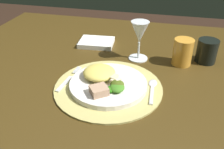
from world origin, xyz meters
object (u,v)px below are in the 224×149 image
Objects in this scene: fork at (68,80)px; napkin at (97,43)px; spoon at (153,87)px; dinner_plate at (108,84)px; amber_tumbler at (183,52)px; dark_tumbler at (207,51)px; wine_glass at (140,34)px; dining_table at (105,98)px.

fork is 1.10× the size of napkin.
napkin reaches higher than fork.
napkin is at bearing 133.52° from spoon.
dinner_plate is 2.50× the size of amber_tumbler.
dinner_plate is 0.31m from amber_tumbler.
dinner_plate is 1.70× the size of napkin.
dark_tumbler reaches higher than fork.
dinner_plate is at bearing -106.15° from wine_glass.
amber_tumbler is 0.10m from dark_tumbler.
dining_table is 0.19m from dinner_plate.
amber_tumbler is (0.36, 0.21, 0.04)m from fork.
napkin is at bearing 155.73° from wine_glass.
wine_glass is at bearing 178.50° from amber_tumbler.
fork is at bearing -175.25° from spoon.
wine_glass is at bearing 73.85° from dinner_plate.
dark_tumbler reaches higher than spoon.
amber_tumbler is (0.27, 0.10, 0.18)m from dining_table.
amber_tumbler is at bearing -155.62° from dark_tumbler.
dark_tumbler is (0.44, -0.05, 0.03)m from napkin.
wine_glass is (0.10, 0.11, 0.23)m from dining_table.
wine_glass is at bearing 46.03° from dining_table.
dark_tumbler is at bearing 29.24° from fork.
spoon is (0.18, -0.08, 0.14)m from dining_table.
wine_glass reaches higher than spoon.
dinner_plate is (0.04, -0.11, 0.14)m from dining_table.
napkin is 0.23m from wine_glass.
dinner_plate is 1.64× the size of wine_glass.
wine_glass reaches higher than fork.
dining_table is 8.88× the size of napkin.
napkin is 1.47× the size of amber_tumbler.
fork is 1.81× the size of dark_tumbler.
amber_tumbler is at bearing -1.50° from wine_glass.
spoon is at bearing -25.51° from dining_table.
dining_table is 0.24m from spoon.
dark_tumbler is (0.31, 0.26, 0.03)m from dinner_plate.
napkin is 0.97× the size of wine_glass.
dinner_plate is at bearing -136.22° from amber_tumbler.
wine_glass reaches higher than dining_table.
fork is 1.62× the size of amber_tumbler.
wine_glass reaches higher than dark_tumbler.
dark_tumbler is (0.35, 0.14, 0.17)m from dining_table.
wine_glass reaches higher than amber_tumbler.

